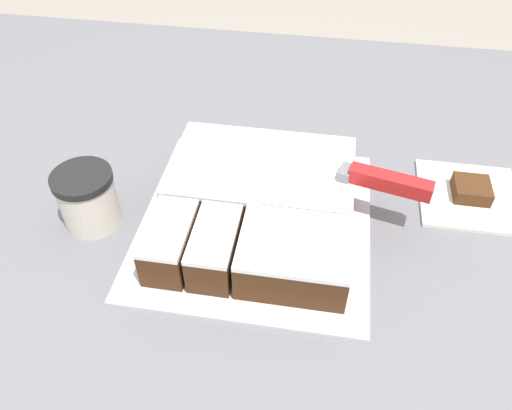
{
  "coord_description": "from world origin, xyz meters",
  "views": [
    {
      "loc": [
        0.13,
        -0.54,
        1.41
      ],
      "look_at": [
        0.05,
        -0.05,
        0.93
      ],
      "focal_mm": 35.0,
      "sensor_mm": 36.0,
      "label": 1
    }
  ],
  "objects": [
    {
      "name": "countertop",
      "position": [
        0.0,
        0.0,
        0.45
      ],
      "size": [
        1.4,
        1.1,
        0.9
      ],
      "color": "slate",
      "rests_on": "ground_plane"
    },
    {
      "name": "cake_board",
      "position": [
        0.05,
        -0.05,
        0.9
      ],
      "size": [
        0.32,
        0.34,
        0.01
      ],
      "color": "silver",
      "rests_on": "countertop"
    },
    {
      "name": "cake",
      "position": [
        0.06,
        -0.05,
        0.93
      ],
      "size": [
        0.26,
        0.28,
        0.06
      ],
      "color": "#472814",
      "rests_on": "cake_board"
    },
    {
      "name": "knife",
      "position": [
        0.19,
        -0.02,
        0.97
      ],
      "size": [
        0.32,
        0.1,
        0.02
      ],
      "rotation": [
        0.0,
        0.0,
        2.91
      ],
      "color": "silver",
      "rests_on": "cake"
    },
    {
      "name": "coffee_cup",
      "position": [
        -0.18,
        -0.09,
        0.94
      ],
      "size": [
        0.08,
        0.08,
        0.09
      ],
      "color": "beige",
      "rests_on": "countertop"
    },
    {
      "name": "paper_napkin",
      "position": [
        0.36,
        0.05,
        0.9
      ],
      "size": [
        0.15,
        0.15,
        0.01
      ],
      "color": "white",
      "rests_on": "countertop"
    },
    {
      "name": "brownie",
      "position": [
        0.36,
        0.05,
        0.91
      ],
      "size": [
        0.05,
        0.05,
        0.02
      ],
      "color": "#472814",
      "rests_on": "paper_napkin"
    }
  ]
}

